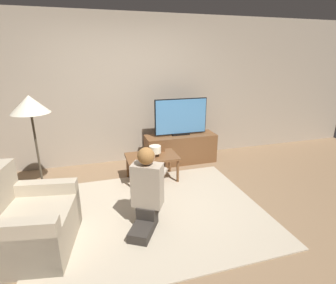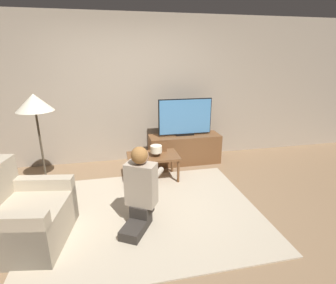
{
  "view_description": "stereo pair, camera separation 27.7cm",
  "coord_description": "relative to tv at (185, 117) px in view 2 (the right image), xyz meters",
  "views": [
    {
      "loc": [
        -0.63,
        -2.8,
        1.91
      ],
      "look_at": [
        0.4,
        0.66,
        0.71
      ],
      "focal_mm": 28.0,
      "sensor_mm": 36.0,
      "label": 1
    },
    {
      "loc": [
        -0.36,
        -2.87,
        1.91
      ],
      "look_at": [
        0.4,
        0.66,
        0.71
      ],
      "focal_mm": 28.0,
      "sensor_mm": 36.0,
      "label": 2
    }
  ],
  "objects": [
    {
      "name": "ground_plane",
      "position": [
        -0.9,
        -1.51,
        -0.87
      ],
      "size": [
        10.0,
        10.0,
        0.0
      ],
      "primitive_type": "plane",
      "color": "#896B4C"
    },
    {
      "name": "wall_back",
      "position": [
        -0.9,
        0.42,
        0.43
      ],
      "size": [
        10.0,
        0.06,
        2.6
      ],
      "color": "tan",
      "rests_on": "ground_plane"
    },
    {
      "name": "rug",
      "position": [
        -0.9,
        -1.51,
        -0.86
      ],
      "size": [
        2.78,
        2.21,
        0.02
      ],
      "color": "#BCAD93",
      "rests_on": "ground_plane"
    },
    {
      "name": "tv_stand",
      "position": [
        0.0,
        -0.0,
        -0.6
      ],
      "size": [
        1.29,
        0.42,
        0.53
      ],
      "color": "brown",
      "rests_on": "ground_plane"
    },
    {
      "name": "tv",
      "position": [
        0.0,
        0.0,
        0.0
      ],
      "size": [
        0.96,
        0.08,
        0.66
      ],
      "color": "black",
      "rests_on": "tv_stand"
    },
    {
      "name": "coffee_table",
      "position": [
        -0.68,
        -0.58,
        -0.5
      ],
      "size": [
        0.8,
        0.5,
        0.42
      ],
      "color": "brown",
      "rests_on": "ground_plane"
    },
    {
      "name": "floor_lamp",
      "position": [
        -2.3,
        -0.5,
        0.37
      ],
      "size": [
        0.5,
        0.5,
        1.42
      ],
      "color": "#4C4233",
      "rests_on": "ground_plane"
    },
    {
      "name": "armchair",
      "position": [
        -2.26,
        -1.76,
        -0.58
      ],
      "size": [
        0.94,
        1.0,
        0.84
      ],
      "rotation": [
        0.0,
        0.0,
        1.4
      ],
      "color": "#B7A88E",
      "rests_on": "ground_plane"
    },
    {
      "name": "person_kneeling",
      "position": [
        -1.0,
        -1.72,
        -0.38
      ],
      "size": [
        0.62,
        0.82,
        0.96
      ],
      "rotation": [
        0.0,
        0.0,
        2.61
      ],
      "color": "#332D28",
      "rests_on": "rug"
    },
    {
      "name": "picture_frame",
      "position": [
        -0.49,
        -0.46,
        -0.37
      ],
      "size": [
        0.11,
        0.01,
        0.15
      ],
      "color": "brown",
      "rests_on": "coffee_table"
    },
    {
      "name": "table_lamp",
      "position": [
        -0.63,
        -0.62,
        -0.35
      ],
      "size": [
        0.18,
        0.18,
        0.17
      ],
      "color": "#4C3823",
      "rests_on": "coffee_table"
    }
  ]
}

